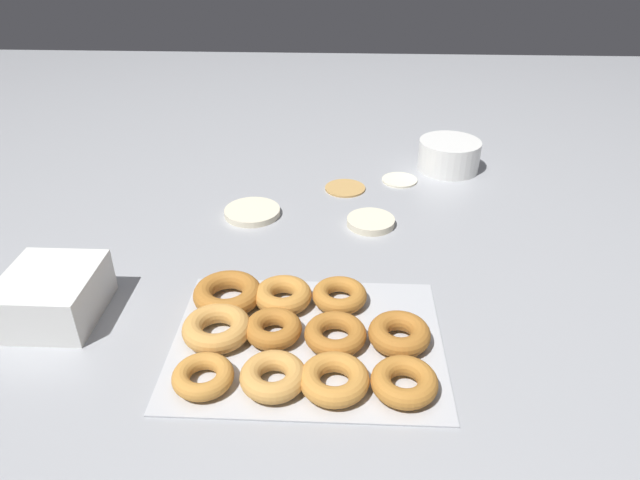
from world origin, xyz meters
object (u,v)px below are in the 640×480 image
(pancake_0, at_px, (400,179))
(pancake_1, at_px, (371,222))
(batter_bowl, at_px, (449,155))
(container_stack, at_px, (53,295))
(donut_tray, at_px, (297,334))
(pancake_2, at_px, (345,187))
(pancake_3, at_px, (252,212))

(pancake_0, height_order, pancake_1, pancake_1)
(batter_bowl, height_order, container_stack, container_stack)
(pancake_1, distance_m, donut_tray, 0.38)
(pancake_1, height_order, batter_bowl, batter_bowl)
(donut_tray, distance_m, batter_bowl, 0.72)
(container_stack, bearing_deg, pancake_2, 46.46)
(donut_tray, height_order, container_stack, container_stack)
(pancake_1, height_order, pancake_3, pancake_1)
(pancake_0, xyz_separation_m, container_stack, (-0.58, -0.52, 0.03))
(pancake_1, bearing_deg, pancake_0, 70.72)
(pancake_0, distance_m, container_stack, 0.78)
(batter_bowl, xyz_separation_m, container_stack, (-0.70, -0.60, 0.00))
(pancake_3, relative_size, donut_tray, 0.29)
(container_stack, bearing_deg, donut_tray, -7.39)
(pancake_3, xyz_separation_m, container_stack, (-0.26, -0.34, 0.03))
(pancake_2, height_order, container_stack, container_stack)
(pancake_3, distance_m, donut_tray, 0.41)
(pancake_0, xyz_separation_m, pancake_3, (-0.32, -0.18, 0.00))
(pancake_0, xyz_separation_m, pancake_1, (-0.07, -0.21, 0.00))
(donut_tray, bearing_deg, pancake_3, 107.54)
(pancake_0, height_order, donut_tray, donut_tray)
(pancake_2, distance_m, batter_bowl, 0.28)
(pancake_0, relative_size, pancake_1, 0.85)
(pancake_1, bearing_deg, pancake_2, 107.95)
(pancake_2, height_order, batter_bowl, batter_bowl)
(batter_bowl, bearing_deg, pancake_1, -124.40)
(pancake_2, distance_m, pancake_3, 0.23)
(pancake_0, bearing_deg, pancake_2, -159.15)
(pancake_0, xyz_separation_m, batter_bowl, (0.12, 0.07, 0.03))
(pancake_0, bearing_deg, pancake_1, -109.28)
(pancake_1, relative_size, pancake_3, 0.83)
(container_stack, bearing_deg, batter_bowl, 40.50)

